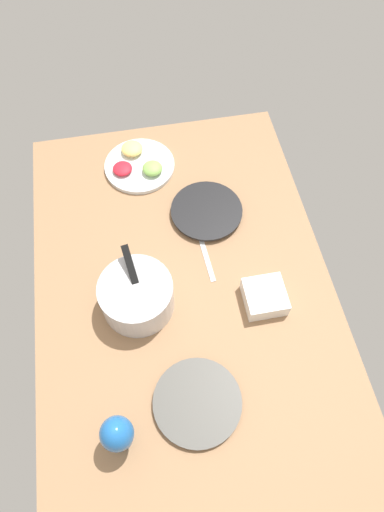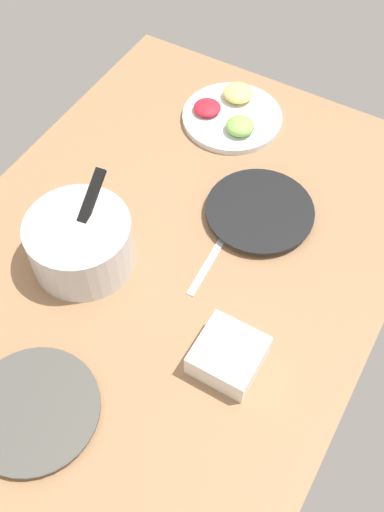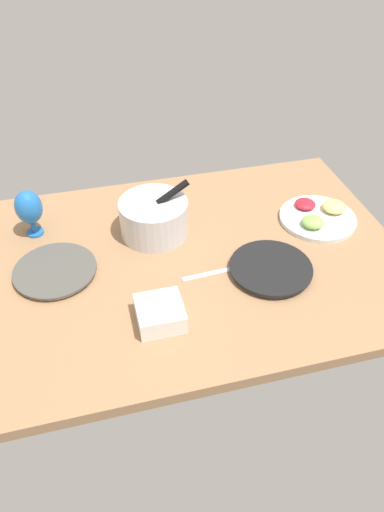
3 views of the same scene
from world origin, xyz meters
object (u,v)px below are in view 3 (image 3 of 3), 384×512
at_px(mixing_bowl, 154,216).
at_px(fruit_platter, 318,216).
at_px(square_bowl_white, 160,313).
at_px(hurricane_glass_blue, 29,208).
at_px(dinner_plate_left, 55,271).
at_px(dinner_plate_right, 271,269).

xyz_separation_m(mixing_bowl, fruit_platter, (0.61, -0.08, -0.05)).
bearing_deg(fruit_platter, square_bowl_white, -152.81).
distance_m(hurricane_glass_blue, square_bowl_white, 0.64).
relative_size(hurricane_glass_blue, square_bowl_white, 1.31).
relative_size(fruit_platter, square_bowl_white, 2.09).
bearing_deg(mixing_bowl, square_bowl_white, -98.73).
relative_size(mixing_bowl, hurricane_glass_blue, 1.42).
xyz_separation_m(dinner_plate_left, square_bowl_white, (0.30, -0.29, 0.03)).
height_order(mixing_bowl, fruit_platter, mixing_bowl).
bearing_deg(fruit_platter, mixing_bowl, 172.84).
height_order(dinner_plate_left, hurricane_glass_blue, hurricane_glass_blue).
bearing_deg(mixing_bowl, hurricane_glass_blue, 166.56).
bearing_deg(hurricane_glass_blue, fruit_platter, -9.76).
bearing_deg(hurricane_glass_blue, square_bowl_white, -55.68).
relative_size(dinner_plate_left, square_bowl_white, 2.00).
bearing_deg(fruit_platter, dinner_plate_left, -176.52).
relative_size(mixing_bowl, square_bowl_white, 1.87).
xyz_separation_m(dinner_plate_left, dinner_plate_right, (0.70, -0.17, 0.00)).
bearing_deg(mixing_bowl, dinner_plate_right, -42.47).
distance_m(dinner_plate_right, mixing_bowl, 0.46).
height_order(dinner_plate_right, fruit_platter, fruit_platter).
xyz_separation_m(dinner_plate_left, hurricane_glass_blue, (-0.06, 0.24, 0.10)).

